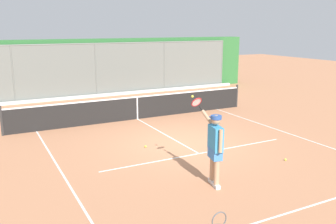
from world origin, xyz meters
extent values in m
plane|color=#B27551|center=(0.00, 0.00, 0.00)|extent=(60.00, 60.00, 0.00)
cube|color=white|center=(0.00, 5.04, 0.00)|extent=(7.99, 0.05, 0.01)
cube|color=white|center=(0.00, 1.13, 0.00)|extent=(6.23, 0.05, 0.01)
cube|color=white|center=(-3.99, 0.69, 0.00)|extent=(0.05, 8.69, 0.01)
cube|color=white|center=(3.99, 0.69, 0.00)|extent=(0.05, 8.69, 0.01)
cube|color=white|center=(0.00, -1.26, 0.00)|extent=(0.05, 4.78, 0.01)
cylinder|color=slate|center=(-8.34, -9.38, 1.45)|extent=(0.07, 0.07, 2.90)
cylinder|color=slate|center=(-4.17, -9.38, 1.45)|extent=(0.07, 0.07, 2.90)
cylinder|color=slate|center=(0.00, -9.38, 1.45)|extent=(0.07, 0.07, 2.90)
cylinder|color=slate|center=(4.17, -9.38, 1.45)|extent=(0.07, 0.07, 2.90)
cylinder|color=slate|center=(0.00, -9.38, 2.86)|extent=(16.67, 0.05, 0.05)
cube|color=slate|center=(0.00, -9.38, 1.45)|extent=(16.67, 0.02, 2.90)
cube|color=#2D6B33|center=(0.00, -10.03, 1.55)|extent=(19.67, 0.90, 3.09)
cube|color=silver|center=(0.00, -9.20, 0.07)|extent=(17.67, 0.18, 0.15)
cylinder|color=#2D2D2D|center=(-5.12, -3.65, 0.54)|extent=(0.09, 0.09, 1.07)
cylinder|color=#2D2D2D|center=(5.12, -3.65, 0.54)|extent=(0.09, 0.09, 1.07)
cube|color=black|center=(0.00, -3.65, 0.46)|extent=(10.16, 0.02, 0.91)
cube|color=white|center=(0.00, -3.65, 0.94)|extent=(10.16, 0.04, 0.05)
cube|color=white|center=(0.00, -3.65, 0.46)|extent=(0.05, 0.04, 0.91)
cube|color=silver|center=(0.91, 3.34, 0.04)|extent=(0.16, 0.28, 0.09)
cylinder|color=tan|center=(0.91, 3.34, 0.49)|extent=(0.13, 0.13, 0.81)
cube|color=silver|center=(0.85, 3.08, 0.04)|extent=(0.16, 0.28, 0.09)
cylinder|color=tan|center=(0.85, 3.08, 0.49)|extent=(0.13, 0.13, 0.81)
cube|color=#3D7AC6|center=(0.88, 3.21, 0.82)|extent=(0.31, 0.46, 0.26)
cube|color=#338CC6|center=(0.88, 3.21, 1.19)|extent=(0.31, 0.53, 0.58)
cylinder|color=tan|center=(0.95, 3.51, 1.21)|extent=(0.08, 0.08, 0.54)
cylinder|color=tan|center=(0.83, 2.75, 1.60)|extent=(0.11, 0.40, 0.30)
sphere|color=tan|center=(0.88, 3.21, 1.63)|extent=(0.22, 0.22, 0.22)
cylinder|color=#284C93|center=(0.88, 3.21, 1.69)|extent=(0.31, 0.31, 0.08)
cube|color=#284C93|center=(0.86, 3.09, 1.66)|extent=(0.23, 0.24, 0.02)
cylinder|color=black|center=(0.85, 2.50, 1.76)|extent=(0.04, 0.17, 0.13)
torus|color=red|center=(0.86, 2.31, 1.88)|extent=(0.31, 0.20, 0.26)
cylinder|color=silver|center=(0.86, 2.31, 1.88)|extent=(0.26, 0.16, 0.21)
sphere|color=#D6E042|center=(0.88, 2.13, 2.00)|extent=(0.07, 0.07, 0.07)
sphere|color=#D6E042|center=(-1.88, 2.78, 0.03)|extent=(0.07, 0.07, 0.07)
sphere|color=#C1D138|center=(1.20, -0.15, 0.03)|extent=(0.07, 0.07, 0.07)
torus|color=#4C5156|center=(2.44, 5.58, 0.68)|extent=(0.29, 0.02, 0.29)
camera|label=1|loc=(5.65, 9.95, 3.73)|focal=39.01mm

